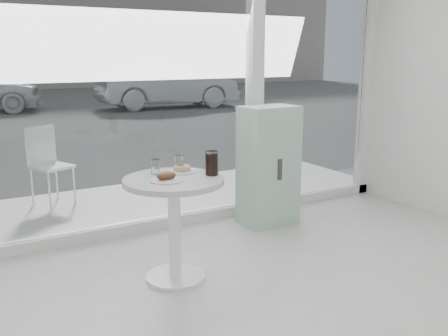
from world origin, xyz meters
TOP-DOWN VIEW (x-y plane):
  - storefront at (0.07, 3.00)m, footprint 5.00×0.14m
  - main_table at (-0.50, 1.90)m, footprint 0.72×0.72m
  - patio_deck at (0.00, 3.80)m, footprint 5.60×1.60m
  - street at (0.00, 16.00)m, footprint 40.00×24.00m
  - mint_cabinet at (0.82, 2.61)m, footprint 0.55×0.38m
  - patio_chair at (-0.94, 4.19)m, footprint 0.47×0.47m
  - car_silver at (4.37, 13.17)m, footprint 4.40×1.79m
  - plate_fritter at (-0.57, 1.85)m, footprint 0.23×0.23m
  - plate_donut at (-0.37, 2.04)m, footprint 0.22×0.22m
  - water_tumbler_a at (-0.56, 2.08)m, footprint 0.07×0.07m
  - water_tumbler_b at (-0.38, 2.07)m, footprint 0.08×0.08m
  - cola_glass at (-0.22, 1.85)m, footprint 0.09×0.09m

SIDE VIEW (x-z plane):
  - street at x=0.00m, z-range 0.00..0.00m
  - patio_deck at x=0.00m, z-range 0.00..0.05m
  - patio_chair at x=-0.94m, z-range 0.11..0.94m
  - main_table at x=-0.50m, z-range 0.17..0.94m
  - mint_cabinet at x=0.82m, z-range 0.00..1.15m
  - car_silver at x=4.37m, z-range 0.00..1.42m
  - plate_donut at x=-0.37m, z-range 0.76..0.82m
  - plate_fritter at x=-0.57m, z-range 0.76..0.83m
  - water_tumbler_a at x=-0.56m, z-range 0.76..0.87m
  - water_tumbler_b at x=-0.38m, z-range 0.76..0.89m
  - cola_glass at x=-0.22m, z-range 0.77..0.94m
  - storefront at x=0.07m, z-range 0.21..3.21m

